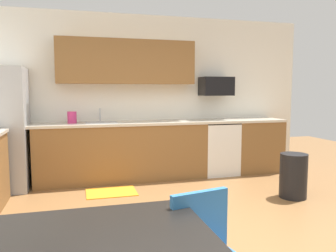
{
  "coord_description": "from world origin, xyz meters",
  "views": [
    {
      "loc": [
        -1.1,
        -3.04,
        1.44
      ],
      "look_at": [
        0.0,
        1.0,
        1.0
      ],
      "focal_mm": 35.93,
      "sensor_mm": 36.0,
      "label": 1
    }
  ],
  "objects_px": {
    "oven_range": "(217,148)",
    "kettle": "(72,118)",
    "refrigerator": "(0,129)",
    "trash_bin": "(293,176)",
    "microwave": "(216,86)"
  },
  "relations": [
    {
      "from": "microwave",
      "to": "trash_bin",
      "type": "xyz_separation_m",
      "value": [
        0.45,
        -1.61,
        -1.22
      ]
    },
    {
      "from": "refrigerator",
      "to": "kettle",
      "type": "xyz_separation_m",
      "value": [
        1.01,
        0.13,
        0.13
      ]
    },
    {
      "from": "refrigerator",
      "to": "kettle",
      "type": "bearing_deg",
      "value": 7.37
    },
    {
      "from": "trash_bin",
      "to": "kettle",
      "type": "relative_size",
      "value": 3.0
    },
    {
      "from": "microwave",
      "to": "refrigerator",
      "type": "bearing_deg",
      "value": -176.99
    },
    {
      "from": "oven_range",
      "to": "trash_bin",
      "type": "bearing_deg",
      "value": -73.39
    },
    {
      "from": "trash_bin",
      "to": "oven_range",
      "type": "bearing_deg",
      "value": 106.61
    },
    {
      "from": "oven_range",
      "to": "kettle",
      "type": "height_order",
      "value": "kettle"
    },
    {
      "from": "refrigerator",
      "to": "microwave",
      "type": "bearing_deg",
      "value": 3.01
    },
    {
      "from": "oven_range",
      "to": "trash_bin",
      "type": "height_order",
      "value": "oven_range"
    },
    {
      "from": "kettle",
      "to": "trash_bin",
      "type": "bearing_deg",
      "value": -28.49
    },
    {
      "from": "oven_range",
      "to": "microwave",
      "type": "height_order",
      "value": "microwave"
    },
    {
      "from": "refrigerator",
      "to": "microwave",
      "type": "distance_m",
      "value": 3.49
    },
    {
      "from": "oven_range",
      "to": "microwave",
      "type": "bearing_deg",
      "value": 90.0
    },
    {
      "from": "oven_range",
      "to": "microwave",
      "type": "distance_m",
      "value": 1.07
    }
  ]
}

